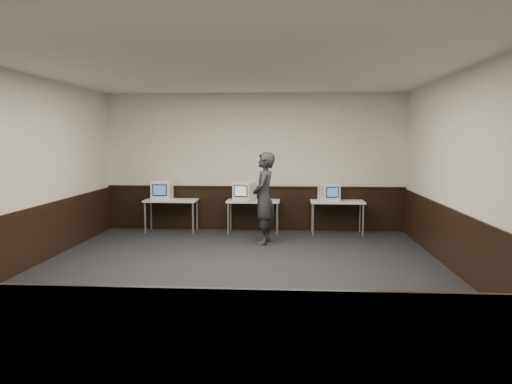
% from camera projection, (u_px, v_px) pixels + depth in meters
% --- Properties ---
extents(floor, '(8.00, 8.00, 0.00)m').
position_uv_depth(floor, '(237.00, 275.00, 7.87)').
color(floor, black).
rests_on(floor, ground).
extents(ceiling, '(8.00, 8.00, 0.00)m').
position_uv_depth(ceiling, '(236.00, 68.00, 7.53)').
color(ceiling, white).
rests_on(ceiling, back_wall).
extents(back_wall, '(7.00, 0.00, 7.00)m').
position_uv_depth(back_wall, '(255.00, 162.00, 11.67)').
color(back_wall, beige).
rests_on(back_wall, ground).
extents(front_wall, '(7.00, 0.00, 7.00)m').
position_uv_depth(front_wall, '(180.00, 210.00, 3.73)').
color(front_wall, beige).
rests_on(front_wall, ground).
extents(left_wall, '(0.00, 8.00, 8.00)m').
position_uv_depth(left_wall, '(18.00, 173.00, 7.93)').
color(left_wall, beige).
rests_on(left_wall, ground).
extents(right_wall, '(0.00, 8.00, 8.00)m').
position_uv_depth(right_wall, '(469.00, 175.00, 7.47)').
color(right_wall, beige).
rests_on(right_wall, ground).
extents(wainscot_back, '(6.98, 0.04, 1.00)m').
position_uv_depth(wainscot_back, '(254.00, 209.00, 11.77)').
color(wainscot_back, black).
rests_on(wainscot_back, back_wall).
extents(wainscot_front, '(6.98, 0.04, 1.00)m').
position_uv_depth(wainscot_front, '(183.00, 350.00, 3.87)').
color(wainscot_front, black).
rests_on(wainscot_front, front_wall).
extents(wainscot_left, '(0.04, 7.98, 1.00)m').
position_uv_depth(wainscot_left, '(23.00, 241.00, 8.05)').
color(wainscot_left, black).
rests_on(wainscot_left, left_wall).
extents(wainscot_right, '(0.04, 7.98, 1.00)m').
position_uv_depth(wainscot_right, '(464.00, 247.00, 7.59)').
color(wainscot_right, black).
rests_on(wainscot_right, right_wall).
extents(wainscot_rail, '(6.98, 0.06, 0.04)m').
position_uv_depth(wainscot_rail, '(254.00, 187.00, 11.69)').
color(wainscot_rail, black).
rests_on(wainscot_rail, wainscot_back).
extents(desk_left, '(1.20, 0.60, 0.75)m').
position_uv_depth(desk_left, '(171.00, 203.00, 11.50)').
color(desk_left, silver).
rests_on(desk_left, ground).
extents(desk_center, '(1.20, 0.60, 0.75)m').
position_uv_depth(desk_center, '(253.00, 203.00, 11.37)').
color(desk_center, silver).
rests_on(desk_center, ground).
extents(desk_right, '(1.20, 0.60, 0.75)m').
position_uv_depth(desk_right, '(337.00, 204.00, 11.24)').
color(desk_right, silver).
rests_on(desk_right, ground).
extents(emac_left, '(0.45, 0.48, 0.44)m').
position_uv_depth(emac_left, '(162.00, 190.00, 11.46)').
color(emac_left, white).
rests_on(emac_left, desk_left).
extents(emac_center, '(0.54, 0.55, 0.42)m').
position_uv_depth(emac_center, '(244.00, 191.00, 11.31)').
color(emac_center, white).
rests_on(emac_center, desk_center).
extents(emac_right, '(0.50, 0.52, 0.40)m').
position_uv_depth(emac_right, '(329.00, 192.00, 11.21)').
color(emac_right, white).
rests_on(emac_right, desk_right).
extents(person, '(0.51, 0.72, 1.88)m').
position_uv_depth(person, '(264.00, 198.00, 10.16)').
color(person, '#25252A').
rests_on(person, ground).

